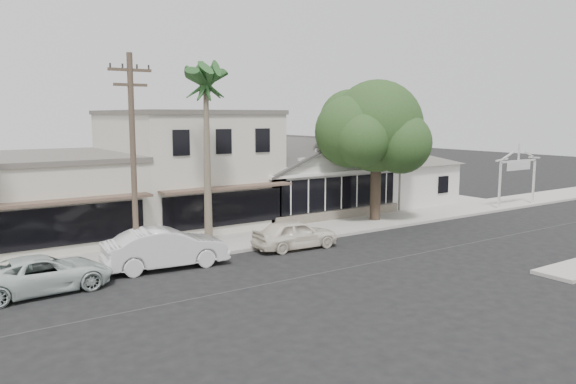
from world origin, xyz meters
TOP-DOWN VIEW (x-y plane):
  - ground at (0.00, 0.00)m, footprint 140.00×140.00m
  - sidewalk_north at (-8.00, 6.75)m, footprint 90.00×3.50m
  - corner_shop at (5.00, 12.47)m, footprint 10.40×8.60m
  - side_cottage at (13.20, 11.50)m, footprint 6.00×6.00m
  - arch_sign at (18.40, 5.30)m, footprint 4.12×0.12m
  - row_building_near at (-3.00, 13.50)m, footprint 8.00×10.00m
  - row_building_midnear at (-12.00, 13.50)m, footprint 10.00×10.00m
  - utility_pole at (-9.00, 5.20)m, footprint 1.80×0.24m
  - car_0 at (-1.46, 4.15)m, footprint 4.35×2.01m
  - car_1 at (-7.99, 4.44)m, footprint 5.39×2.33m
  - car_2 at (-12.99, 3.87)m, footprint 5.01×2.51m
  - shade_tree at (6.48, 7.29)m, footprint 7.72×6.98m
  - palm_east at (-5.12, 6.15)m, footprint 3.54×3.54m

SIDE VIEW (x-z plane):
  - ground at x=0.00m, z-range 0.00..0.00m
  - sidewalk_north at x=-8.00m, z-range 0.00..0.15m
  - car_2 at x=-12.99m, z-range 0.00..1.36m
  - car_0 at x=-1.46m, z-range 0.00..1.45m
  - car_1 at x=-7.99m, z-range 0.00..1.73m
  - side_cottage at x=13.20m, z-range 0.00..3.00m
  - row_building_midnear at x=-12.00m, z-range 0.00..4.20m
  - corner_shop at x=5.00m, z-range 0.07..5.17m
  - arch_sign at x=18.40m, z-range 1.18..5.13m
  - row_building_near at x=-3.00m, z-range 0.00..6.50m
  - utility_pole at x=-9.00m, z-range 0.29..9.29m
  - shade_tree at x=6.48m, z-range 1.36..9.93m
  - palm_east at x=-5.12m, z-range 3.32..12.58m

